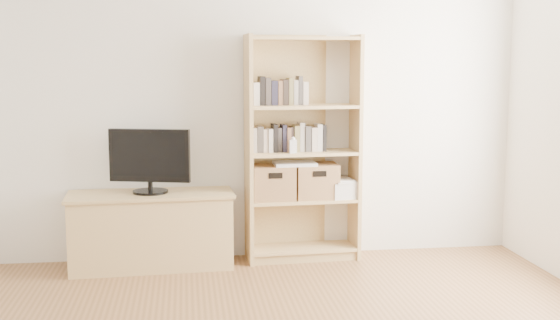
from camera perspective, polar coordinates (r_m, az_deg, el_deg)
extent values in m
cube|color=white|center=(5.72, -2.74, 4.94)|extent=(4.50, 0.02, 2.60)
cube|color=tan|center=(5.62, -10.40, -5.73)|extent=(1.26, 0.53, 0.57)
cube|color=tan|center=(5.65, 1.86, 0.92)|extent=(0.93, 0.37, 1.82)
cube|color=black|center=(5.52, -10.55, -0.09)|extent=(0.63, 0.21, 0.50)
cube|color=gray|center=(5.66, 1.82, 1.94)|extent=(0.90, 0.24, 0.24)
cube|color=gray|center=(5.59, -0.20, 5.44)|extent=(0.36, 0.15, 0.19)
cube|color=white|center=(5.52, 1.07, 1.10)|extent=(0.06, 0.04, 0.11)
cube|color=#885F3D|center=(5.63, -0.55, -1.83)|extent=(0.34, 0.28, 0.28)
cube|color=#885F3D|center=(5.71, 2.95, -1.69)|extent=(0.34, 0.29, 0.28)
cube|color=white|center=(5.63, 1.20, -0.29)|extent=(0.34, 0.24, 0.03)
cube|color=beige|center=(5.77, 4.89, -2.35)|extent=(0.24, 0.31, 0.13)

